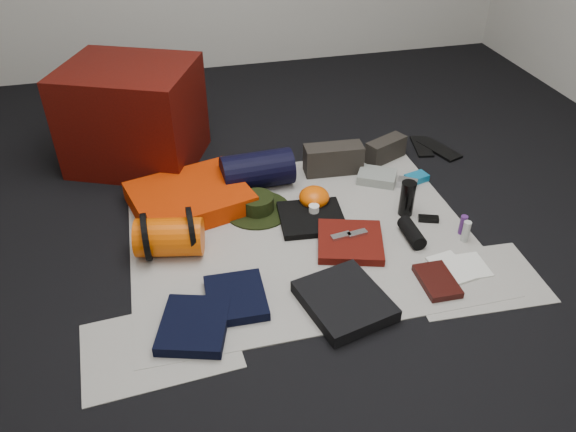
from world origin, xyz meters
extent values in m
cube|color=black|center=(0.00, 0.00, -0.01)|extent=(4.50, 4.50, 0.02)
cube|color=beige|center=(0.00, 0.00, 0.00)|extent=(1.60, 1.30, 0.01)
cube|color=beige|center=(-0.70, -0.55, 0.00)|extent=(0.61, 0.44, 0.00)
cube|color=beige|center=(0.65, -0.50, 0.00)|extent=(0.60, 0.43, 0.00)
cube|color=#470A05|center=(-0.72, 0.90, 0.28)|extent=(0.85, 0.79, 0.57)
cube|color=red|center=(-0.49, 0.35, 0.06)|extent=(0.66, 0.59, 0.10)
cylinder|color=#E25103|center=(-0.61, 0.00, 0.09)|extent=(0.33, 0.23, 0.18)
cylinder|color=black|center=(-0.71, 0.00, 0.11)|extent=(0.02, 0.22, 0.22)
cylinder|color=black|center=(-0.51, 0.00, 0.11)|extent=(0.02, 0.22, 0.22)
cylinder|color=black|center=(-0.12, 0.45, 0.10)|extent=(0.39, 0.21, 0.20)
cylinder|color=black|center=(-0.16, 0.23, 0.01)|extent=(0.45, 0.45, 0.01)
cylinder|color=black|center=(-0.16, 0.23, 0.05)|extent=(0.17, 0.17, 0.08)
cube|color=#2B2721|center=(0.32, 0.50, 0.09)|extent=(0.33, 0.14, 0.16)
cube|color=#2B2721|center=(0.66, 0.56, 0.07)|extent=(0.27, 0.19, 0.12)
cube|color=black|center=(0.93, 0.64, 0.01)|extent=(0.14, 0.26, 0.01)
cube|color=black|center=(1.02, 0.59, 0.01)|extent=(0.19, 0.30, 0.02)
cube|color=black|center=(-0.56, -0.50, 0.03)|extent=(0.33, 0.35, 0.05)
cube|color=black|center=(-0.38, -0.39, 0.03)|extent=(0.25, 0.28, 0.04)
cube|color=black|center=(0.05, -0.52, 0.03)|extent=(0.39, 0.42, 0.06)
cube|color=black|center=(0.08, 0.08, 0.02)|extent=(0.34, 0.32, 0.03)
cube|color=#540F09|center=(0.20, -0.15, 0.03)|extent=(0.37, 0.37, 0.04)
ellipsoid|color=#E25103|center=(0.13, 0.20, 0.06)|extent=(0.16, 0.16, 0.10)
cube|color=gray|center=(0.53, 0.35, 0.03)|extent=(0.25, 0.23, 0.05)
cylinder|color=black|center=(0.55, 0.02, 0.10)|extent=(0.09, 0.09, 0.18)
cylinder|color=black|center=(0.50, -0.17, 0.04)|extent=(0.07, 0.18, 0.07)
cube|color=#BBBCC0|center=(0.66, 0.25, 0.03)|extent=(0.12, 0.11, 0.04)
cube|color=#0E628A|center=(0.74, 0.30, 0.03)|extent=(0.13, 0.10, 0.04)
cylinder|color=#4C2068|center=(0.75, -0.19, 0.06)|extent=(0.04, 0.04, 0.10)
cylinder|color=#AFB4AF|center=(0.74, -0.25, 0.06)|extent=(0.04, 0.04, 0.11)
cube|color=black|center=(0.48, -0.49, 0.02)|extent=(0.15, 0.22, 0.03)
cube|color=silver|center=(0.58, -0.42, 0.01)|extent=(0.17, 0.22, 0.01)
cube|color=silver|center=(0.68, -0.42, 0.01)|extent=(0.14, 0.17, 0.01)
cube|color=black|center=(0.64, -0.06, 0.02)|extent=(0.11, 0.07, 0.02)
cube|color=#BBBCC0|center=(-0.63, -0.50, 0.01)|extent=(0.09, 0.09, 0.01)
cylinder|color=white|center=(0.10, 0.11, 0.05)|extent=(0.05, 0.05, 0.04)
cube|color=#BBBCC0|center=(0.16, -0.13, 0.05)|extent=(0.10, 0.05, 0.01)
cube|color=#BBBCC0|center=(0.24, -0.13, 0.05)|extent=(0.10, 0.05, 0.01)
camera|label=1|loc=(-0.57, -2.06, 1.66)|focal=35.00mm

